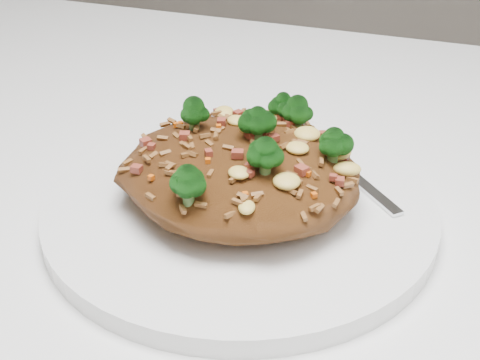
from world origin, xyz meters
name	(u,v)px	position (x,y,z in m)	size (l,w,h in m)	color
dining_table	(326,331)	(0.00, 0.00, 0.66)	(1.20, 0.80, 0.75)	white
plate	(240,207)	(-0.07, 0.00, 0.76)	(0.27, 0.27, 0.01)	white
fried_rice	(241,161)	(-0.07, 0.00, 0.79)	(0.16, 0.15, 0.07)	brown
fork	(338,164)	(-0.01, 0.06, 0.77)	(0.12, 0.13, 0.00)	silver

